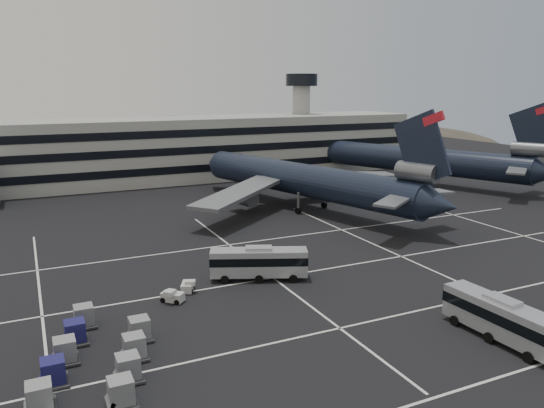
{
  "coord_description": "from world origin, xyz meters",
  "views": [
    {
      "loc": [
        -30.07,
        -47.02,
        21.24
      ],
      "look_at": [
        0.61,
        18.33,
        5.0
      ],
      "focal_mm": 35.0,
      "sensor_mm": 36.0,
      "label": 1
    }
  ],
  "objects": [
    {
      "name": "uld_cluster",
      "position": [
        -26.65,
        -7.31,
        0.96
      ],
      "size": [
        10.73,
        16.59,
        1.96
      ],
      "rotation": [
        0.0,
        0.0,
        -0.33
      ],
      "color": "#2D2D30",
      "rests_on": "ground"
    },
    {
      "name": "bus_near",
      "position": [
        5.13,
        -17.6,
        2.08
      ],
      "size": [
        3.18,
        10.88,
        3.8
      ],
      "rotation": [
        0.0,
        0.0,
        0.05
      ],
      "color": "#999CA1",
      "rests_on": "ground"
    },
    {
      "name": "lane_markings",
      "position": [
        0.95,
        0.72,
        0.01
      ],
      "size": [
        90.0,
        55.62,
        0.01
      ],
      "color": "silver",
      "rests_on": "ground"
    },
    {
      "name": "bus_far",
      "position": [
        -7.62,
        4.27,
        2.08
      ],
      "size": [
        10.9,
        6.51,
        3.81
      ],
      "rotation": [
        0.0,
        0.0,
        1.17
      ],
      "color": "#999CA1",
      "rests_on": "ground"
    },
    {
      "name": "trijet_main",
      "position": [
        13.43,
        31.96,
        5.25
      ],
      "size": [
        45.5,
        56.59,
        18.08
      ],
      "rotation": [
        0.0,
        0.0,
        0.29
      ],
      "color": "black",
      "rests_on": "ground"
    },
    {
      "name": "ground",
      "position": [
        0.0,
        0.0,
        0.0
      ],
      "size": [
        260.0,
        260.0,
        0.0
      ],
      "primitive_type": "plane",
      "color": "black",
      "rests_on": "ground"
    },
    {
      "name": "terminal",
      "position": [
        -2.95,
        71.14,
        6.93
      ],
      "size": [
        125.0,
        26.0,
        24.0
      ],
      "color": "gray",
      "rests_on": "ground"
    },
    {
      "name": "trijet_far",
      "position": [
        48.25,
        42.95,
        5.43
      ],
      "size": [
        30.72,
        54.73,
        18.08
      ],
      "rotation": [
        0.0,
        0.0,
        0.41
      ],
      "color": "black",
      "rests_on": "ground"
    },
    {
      "name": "hills",
      "position": [
        17.99,
        170.0,
        -12.07
      ],
      "size": [
        352.0,
        180.0,
        44.0
      ],
      "color": "#38332B",
      "rests_on": "ground"
    },
    {
      "name": "tug_a",
      "position": [
        -15.9,
        4.14,
        0.59
      ],
      "size": [
        1.99,
        2.4,
        1.34
      ],
      "rotation": [
        0.0,
        0.0,
        -0.42
      ],
      "color": "#BCBBB7",
      "rests_on": "ground"
    },
    {
      "name": "tug_b",
      "position": [
        -17.92,
        2.11,
        0.62
      ],
      "size": [
        2.45,
        2.44,
        1.39
      ],
      "rotation": [
        0.0,
        0.0,
        0.79
      ],
      "color": "#BCBBB7",
      "rests_on": "ground"
    }
  ]
}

